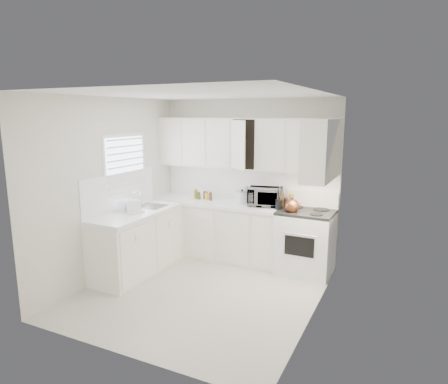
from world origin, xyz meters
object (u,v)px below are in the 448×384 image
Objects in this scene: stove at (306,233)px; tea_kettle at (292,205)px; dish_rack at (129,205)px; utensil_crock at (279,197)px; microwave at (265,195)px; rice_cooker at (242,196)px.

stove reaches higher than tea_kettle.
tea_kettle is 0.71× the size of dish_rack.
dish_rack is at bearing -172.99° from tea_kettle.
utensil_crock is 1.00× the size of dish_rack.
dish_rack is at bearing -152.42° from stove.
microwave reaches higher than stove.
tea_kettle is 2.38m from dish_rack.
utensil_crock reaches higher than rice_cooker.
rice_cooker is at bearing 57.02° from dish_rack.
stove is 5.44× the size of rice_cooker.
microwave is 1.39× the size of utensil_crock.
utensil_crock reaches higher than tea_kettle.
rice_cooker is at bearing 165.36° from microwave.
tea_kettle is at bearing -37.92° from microwave.
utensil_crock reaches higher than microwave.
microwave is 0.31m from utensil_crock.
tea_kettle is (-0.18, -0.16, 0.45)m from stove.
tea_kettle is at bearing -137.20° from stove.
rice_cooker is 0.61× the size of utensil_crock.
microwave is 2.29× the size of rice_cooker.
tea_kettle is 0.94m from rice_cooker.
rice_cooker is (-0.40, 0.02, -0.06)m from microwave.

